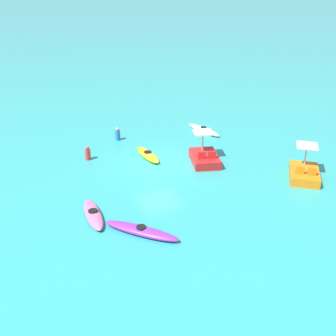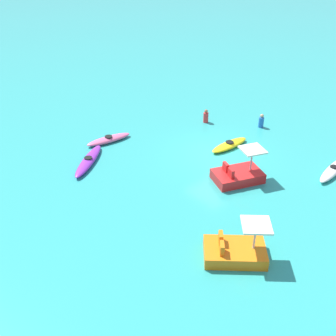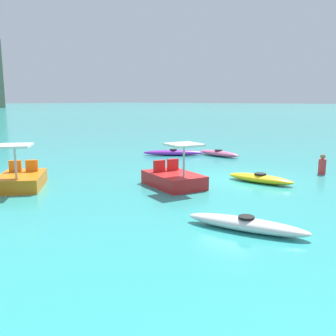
# 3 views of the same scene
# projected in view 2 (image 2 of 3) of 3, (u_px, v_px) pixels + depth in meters

# --- Properties ---
(ground_plane) EXTENTS (600.00, 600.00, 0.00)m
(ground_plane) POSITION_uv_depth(u_px,v_px,m) (215.00, 155.00, 23.52)
(ground_plane) COLOR teal
(kayak_white) EXTENTS (1.07, 3.16, 0.37)m
(kayak_white) POSITION_uv_depth(u_px,v_px,m) (333.00, 170.00, 21.86)
(kayak_white) COLOR white
(kayak_white) RESTS_ON ground_plane
(kayak_yellow) EXTENTS (0.80, 2.71, 0.37)m
(kayak_yellow) POSITION_uv_depth(u_px,v_px,m) (229.00, 145.00, 24.18)
(kayak_yellow) COLOR yellow
(kayak_yellow) RESTS_ON ground_plane
(kayak_pink) EXTENTS (1.06, 2.83, 0.37)m
(kayak_pink) POSITION_uv_depth(u_px,v_px,m) (109.00, 139.00, 24.77)
(kayak_pink) COLOR pink
(kayak_pink) RESTS_ON ground_plane
(kayak_purple) EXTENTS (2.63, 3.17, 0.37)m
(kayak_purple) POSITION_uv_depth(u_px,v_px,m) (88.00, 161.00, 22.65)
(kayak_purple) COLOR purple
(kayak_purple) RESTS_ON ground_plane
(pedal_boat_orange) EXTENTS (2.74, 2.77, 1.68)m
(pedal_boat_orange) POSITION_uv_depth(u_px,v_px,m) (235.00, 251.00, 16.41)
(pedal_boat_orange) COLOR orange
(pedal_boat_orange) RESTS_ON ground_plane
(pedal_boat_red) EXTENTS (2.30, 2.79, 1.68)m
(pedal_boat_red) POSITION_uv_depth(u_px,v_px,m) (238.00, 175.00, 21.15)
(pedal_boat_red) COLOR red
(pedal_boat_red) RESTS_ON ground_plane
(person_near_shore) EXTENTS (0.36, 0.36, 0.88)m
(person_near_shore) POSITION_uv_depth(u_px,v_px,m) (261.00, 121.00, 26.36)
(person_near_shore) COLOR blue
(person_near_shore) RESTS_ON ground_plane
(person_by_kayaks) EXTENTS (0.44, 0.44, 0.88)m
(person_by_kayaks) POSITION_uv_depth(u_px,v_px,m) (206.00, 117.00, 26.97)
(person_by_kayaks) COLOR red
(person_by_kayaks) RESTS_ON ground_plane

